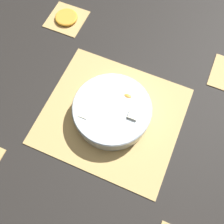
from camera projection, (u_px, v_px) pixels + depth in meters
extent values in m
plane|color=black|center=(112.00, 116.00, 0.85)|extent=(6.00, 6.00, 0.00)
cube|color=tan|center=(112.00, 115.00, 0.85)|extent=(0.44, 0.39, 0.01)
cube|color=brown|center=(65.00, 97.00, 0.88)|extent=(0.01, 0.38, 0.00)
cube|color=brown|center=(78.00, 102.00, 0.87)|extent=(0.01, 0.38, 0.00)
cube|color=brown|center=(92.00, 107.00, 0.86)|extent=(0.01, 0.38, 0.00)
cube|color=brown|center=(105.00, 112.00, 0.85)|extent=(0.01, 0.38, 0.00)
cube|color=brown|center=(119.00, 118.00, 0.84)|extent=(0.01, 0.38, 0.00)
cube|color=brown|center=(133.00, 123.00, 0.84)|extent=(0.01, 0.38, 0.00)
cube|color=brown|center=(147.00, 129.00, 0.83)|extent=(0.01, 0.38, 0.00)
cube|color=brown|center=(162.00, 135.00, 0.82)|extent=(0.01, 0.38, 0.00)
cube|color=tan|center=(67.00, 19.00, 1.01)|extent=(0.14, 0.14, 0.01)
cube|color=brown|center=(59.00, 16.00, 1.02)|extent=(0.00, 0.14, 0.00)
cube|color=brown|center=(67.00, 18.00, 1.01)|extent=(0.00, 0.14, 0.00)
cube|color=brown|center=(75.00, 21.00, 1.01)|extent=(0.00, 0.14, 0.00)
cube|color=brown|center=(222.00, 72.00, 0.92)|extent=(0.00, 0.14, 0.00)
cylinder|color=silver|center=(112.00, 111.00, 0.82)|extent=(0.24, 0.24, 0.06)
torus|color=silver|center=(112.00, 108.00, 0.80)|extent=(0.25, 0.25, 0.01)
cylinder|color=beige|center=(89.00, 128.00, 0.78)|extent=(0.03, 0.03, 0.01)
cylinder|color=beige|center=(134.00, 100.00, 0.82)|extent=(0.03, 0.03, 0.01)
cylinder|color=beige|center=(130.00, 127.00, 0.78)|extent=(0.02, 0.02, 0.01)
cylinder|color=beige|center=(119.00, 101.00, 0.85)|extent=(0.03, 0.03, 0.01)
cylinder|color=beige|center=(129.00, 118.00, 0.82)|extent=(0.03, 0.03, 0.01)
cylinder|color=beige|center=(100.00, 120.00, 0.78)|extent=(0.03, 0.03, 0.01)
cube|color=#EFEACC|center=(84.00, 115.00, 0.79)|extent=(0.03, 0.03, 0.03)
cube|color=#EFEACC|center=(127.00, 109.00, 0.84)|extent=(0.02, 0.02, 0.02)
cube|color=#EFEACC|center=(101.00, 85.00, 0.84)|extent=(0.03, 0.03, 0.03)
cube|color=#EFEACC|center=(118.00, 138.00, 0.79)|extent=(0.03, 0.03, 0.03)
cube|color=#EFEACC|center=(132.00, 94.00, 0.86)|extent=(0.03, 0.03, 0.03)
cube|color=#EFEACC|center=(117.00, 120.00, 0.81)|extent=(0.03, 0.03, 0.03)
cube|color=#EFEACC|center=(114.00, 93.00, 0.83)|extent=(0.02, 0.02, 0.02)
cube|color=#EFEACC|center=(134.00, 115.00, 0.79)|extent=(0.03, 0.03, 0.03)
cube|color=#EFEACC|center=(104.00, 112.00, 0.83)|extent=(0.03, 0.03, 0.03)
cube|color=#EFEACC|center=(98.00, 126.00, 0.82)|extent=(0.02, 0.02, 0.02)
cube|color=#EFEACC|center=(96.00, 137.00, 0.78)|extent=(0.03, 0.03, 0.03)
ellipsoid|color=red|center=(136.00, 112.00, 0.84)|extent=(0.03, 0.02, 0.01)
ellipsoid|color=#F9A338|center=(100.00, 96.00, 0.85)|extent=(0.02, 0.01, 0.01)
ellipsoid|color=#F9A338|center=(88.00, 95.00, 0.84)|extent=(0.03, 0.01, 0.01)
ellipsoid|color=#F9A338|center=(128.00, 97.00, 0.81)|extent=(0.03, 0.02, 0.01)
ellipsoid|color=#F9A338|center=(111.00, 100.00, 0.81)|extent=(0.02, 0.01, 0.01)
ellipsoid|color=red|center=(110.00, 99.00, 0.85)|extent=(0.03, 0.02, 0.01)
ellipsoid|color=red|center=(110.00, 89.00, 0.86)|extent=(0.04, 0.02, 0.02)
cylinder|color=#F9A338|center=(66.00, 17.00, 1.01)|extent=(0.08, 0.08, 0.01)
torus|color=#F4A82D|center=(66.00, 17.00, 1.01)|extent=(0.09, 0.09, 0.01)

